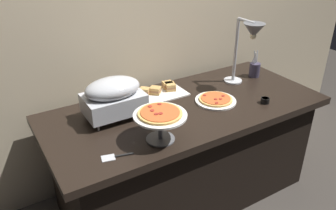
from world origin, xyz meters
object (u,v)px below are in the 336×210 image
heat_lamp (250,37)px  sandwich_platter (161,91)px  pizza_plate_center (160,117)px  sauce_cup_near (265,100)px  pizza_plate_front (216,100)px  utensil_holder (255,69)px  chafing_dish (113,96)px  serving_spatula (116,157)px

heat_lamp → sandwich_platter: size_ratio=1.41×
pizza_plate_center → sauce_cup_near: (0.84, 0.02, -0.13)m
pizza_plate_front → utensil_holder: (0.54, 0.19, 0.05)m
chafing_dish → serving_spatula: bearing=-112.7°
chafing_dish → pizza_plate_center: bearing=-72.2°
sauce_cup_near → chafing_dish: bearing=159.9°
chafing_dish → sandwich_platter: bearing=18.8°
sandwich_platter → utensil_holder: size_ratio=1.62×
sandwich_platter → sauce_cup_near: sandwich_platter is taller
heat_lamp → sauce_cup_near: bearing=-101.6°
pizza_plate_front → serving_spatula: (-0.85, -0.24, -0.01)m
pizza_plate_center → sauce_cup_near: size_ratio=5.10×
pizza_plate_front → sandwich_platter: (-0.26, 0.30, 0.01)m
sandwich_platter → sauce_cup_near: 0.73m
pizza_plate_front → sandwich_platter: bearing=130.7°
pizza_plate_center → chafing_dish: bearing=107.8°
utensil_holder → heat_lamp: bearing=-149.7°
utensil_holder → serving_spatula: size_ratio=1.27×
pizza_plate_center → serving_spatula: bearing=-175.3°
sandwich_platter → utensil_holder: bearing=-7.8°
pizza_plate_center → serving_spatula: (-0.28, -0.02, -0.14)m
serving_spatula → chafing_dish: bearing=67.3°
chafing_dish → pizza_plate_front: bearing=-13.2°
heat_lamp → sauce_cup_near: heat_lamp is taller
chafing_dish → heat_lamp: (1.01, -0.09, 0.24)m
chafing_dish → sandwich_platter: size_ratio=1.03×
heat_lamp → utensil_holder: 0.41m
sauce_cup_near → serving_spatula: sauce_cup_near is taller
heat_lamp → pizza_plate_center: (-0.89, -0.28, -0.24)m
sandwich_platter → pizza_plate_center: bearing=-120.4°
sandwich_platter → utensil_holder: (0.80, -0.11, 0.04)m
serving_spatula → sauce_cup_near: bearing=2.2°
chafing_dish → utensil_holder: 1.22m
sandwich_platter → utensil_holder: 0.81m
pizza_plate_center → sandwich_platter: (0.30, 0.51, -0.12)m
chafing_dish → heat_lamp: 1.04m
utensil_holder → pizza_plate_center: bearing=-159.8°
serving_spatula → pizza_plate_front: bearing=15.5°
heat_lamp → sauce_cup_near: size_ratio=8.49×
pizza_plate_front → pizza_plate_center: (-0.56, -0.21, 0.13)m
chafing_dish → heat_lamp: size_ratio=0.73×
chafing_dish → pizza_plate_center: (0.12, -0.37, -0.00)m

